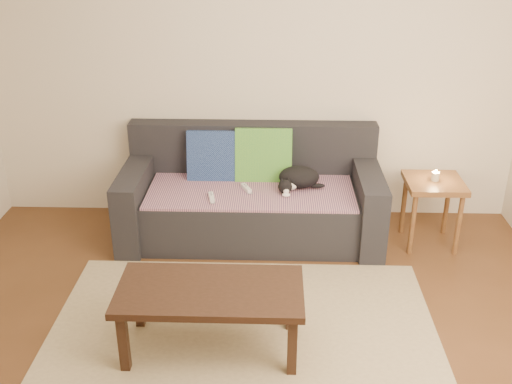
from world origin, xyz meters
TOP-DOWN VIEW (x-y plane):
  - ground at (0.00, 0.00)m, footprint 4.50×4.50m
  - back_wall at (0.00, 2.00)m, footprint 4.50×0.04m
  - sofa at (0.00, 1.57)m, footprint 2.10×0.94m
  - throw_blanket at (0.00, 1.48)m, footprint 1.66×0.74m
  - cushion_navy at (-0.33, 1.74)m, footprint 0.42×0.19m
  - cushion_green at (0.09, 1.74)m, footprint 0.47×0.22m
  - cat at (0.38, 1.54)m, footprint 0.40×0.37m
  - wii_remote_a at (-0.04, 1.48)m, footprint 0.10×0.15m
  - wii_remote_b at (-0.30, 1.30)m, footprint 0.06×0.15m
  - side_table at (1.45, 1.45)m, footprint 0.45×0.45m
  - candle at (1.45, 1.45)m, footprint 0.06×0.06m
  - rug at (0.00, 0.15)m, footprint 2.50×1.80m
  - coffee_table at (-0.19, 0.05)m, footprint 1.11×0.56m

SIDE VIEW (x-z plane):
  - ground at x=0.00m, z-range 0.00..0.00m
  - rug at x=0.00m, z-range 0.00..0.01m
  - sofa at x=0.00m, z-range -0.13..0.74m
  - coffee_table at x=-0.19m, z-range 0.17..0.61m
  - throw_blanket at x=0.00m, z-range 0.42..0.44m
  - wii_remote_a at x=-0.04m, z-range 0.44..0.47m
  - wii_remote_b at x=-0.30m, z-range 0.44..0.47m
  - side_table at x=1.45m, z-range 0.18..0.74m
  - cat at x=0.38m, z-range 0.44..0.61m
  - candle at x=1.45m, z-range 0.55..0.64m
  - cushion_navy at x=-0.33m, z-range 0.41..0.85m
  - cushion_green at x=0.09m, z-range 0.39..0.87m
  - back_wall at x=0.00m, z-range 0.00..2.60m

